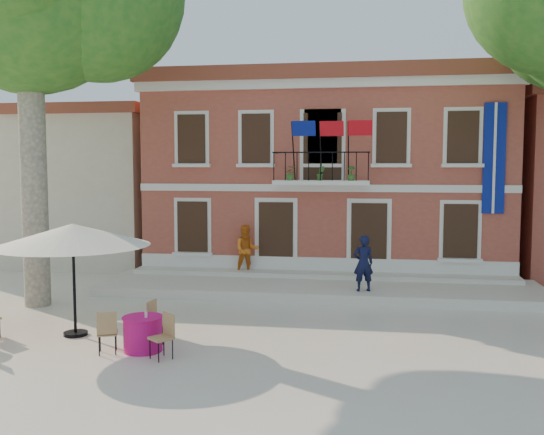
{
  "coord_description": "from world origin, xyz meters",
  "views": [
    {
      "loc": [
        3.53,
        -14.74,
        4.08
      ],
      "look_at": [
        0.65,
        3.5,
        2.48
      ],
      "focal_mm": 40.0,
      "sensor_mm": 36.0,
      "label": 1
    }
  ],
  "objects_px": {
    "pedestrian_navy": "(363,263)",
    "pedestrian_orange": "(247,250)",
    "cafe_table_1": "(143,332)",
    "patio_umbrella": "(73,235)"
  },
  "relations": [
    {
      "from": "pedestrian_navy",
      "to": "pedestrian_orange",
      "type": "height_order",
      "value": "pedestrian_orange"
    },
    {
      "from": "pedestrian_orange",
      "to": "cafe_table_1",
      "type": "xyz_separation_m",
      "value": [
        -0.74,
        -7.89,
        -0.74
      ]
    },
    {
      "from": "pedestrian_navy",
      "to": "cafe_table_1",
      "type": "height_order",
      "value": "pedestrian_navy"
    },
    {
      "from": "patio_umbrella",
      "to": "cafe_table_1",
      "type": "distance_m",
      "value": 3.02
    },
    {
      "from": "patio_umbrella",
      "to": "pedestrian_navy",
      "type": "height_order",
      "value": "patio_umbrella"
    },
    {
      "from": "pedestrian_orange",
      "to": "cafe_table_1",
      "type": "distance_m",
      "value": 7.96
    },
    {
      "from": "patio_umbrella",
      "to": "pedestrian_orange",
      "type": "distance_m",
      "value": 7.61
    },
    {
      "from": "patio_umbrella",
      "to": "pedestrian_orange",
      "type": "height_order",
      "value": "patio_umbrella"
    },
    {
      "from": "patio_umbrella",
      "to": "pedestrian_navy",
      "type": "relative_size",
      "value": 2.14
    },
    {
      "from": "pedestrian_navy",
      "to": "pedestrian_orange",
      "type": "relative_size",
      "value": 0.98
    }
  ]
}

